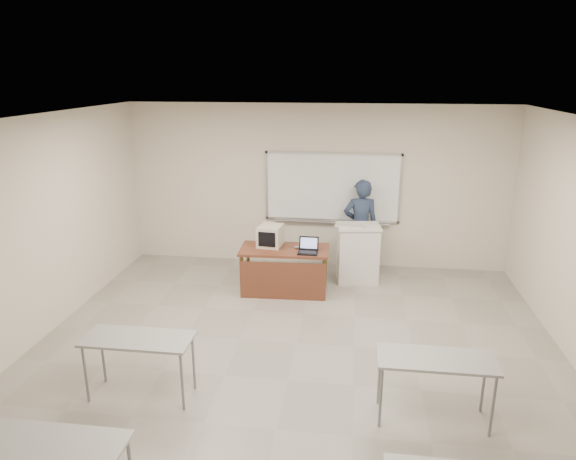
# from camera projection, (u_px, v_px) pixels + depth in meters

# --- Properties ---
(floor) EXTENTS (7.00, 8.00, 0.01)m
(floor) POSITION_uv_depth(u_px,v_px,m) (288.00, 381.00, 6.13)
(floor) COLOR gray
(floor) RESTS_ON ground
(whiteboard) EXTENTS (2.48, 0.10, 1.31)m
(whiteboard) POSITION_uv_depth(u_px,v_px,m) (332.00, 188.00, 9.41)
(whiteboard) COLOR white
(whiteboard) RESTS_ON floor
(student_desks) EXTENTS (4.40, 2.20, 0.73)m
(student_desks) POSITION_uv_depth(u_px,v_px,m) (268.00, 401.00, 4.65)
(student_desks) COLOR gray
(student_desks) RESTS_ON floor
(instructor_desk) EXTENTS (1.45, 0.73, 0.75)m
(instructor_desk) POSITION_uv_depth(u_px,v_px,m) (284.00, 263.00, 8.37)
(instructor_desk) COLOR maroon
(instructor_desk) RESTS_ON floor
(podium) EXTENTS (0.73, 0.53, 1.02)m
(podium) POSITION_uv_depth(u_px,v_px,m) (358.00, 253.00, 8.90)
(podium) COLOR silver
(podium) RESTS_ON floor
(crt_monitor) EXTENTS (0.38, 0.43, 0.36)m
(crt_monitor) POSITION_uv_depth(u_px,v_px,m) (271.00, 236.00, 8.52)
(crt_monitor) COLOR beige
(crt_monitor) RESTS_ON instructor_desk
(laptop) EXTENTS (0.32, 0.29, 0.23)m
(laptop) POSITION_uv_depth(u_px,v_px,m) (308.00, 249.00, 8.23)
(laptop) COLOR black
(laptop) RESTS_ON instructor_desk
(mouse) EXTENTS (0.10, 0.07, 0.04)m
(mouse) POSITION_uv_depth(u_px,v_px,m) (297.00, 247.00, 8.43)
(mouse) COLOR #9C9DA3
(mouse) RESTS_ON instructor_desk
(keyboard) EXTENTS (0.52, 0.23, 0.03)m
(keyboard) POSITION_uv_depth(u_px,v_px,m) (350.00, 226.00, 8.65)
(keyboard) COLOR beige
(keyboard) RESTS_ON podium
(presenter) EXTENTS (0.68, 0.51, 1.72)m
(presenter) POSITION_uv_depth(u_px,v_px,m) (360.00, 226.00, 9.28)
(presenter) COLOR black
(presenter) RESTS_ON floor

